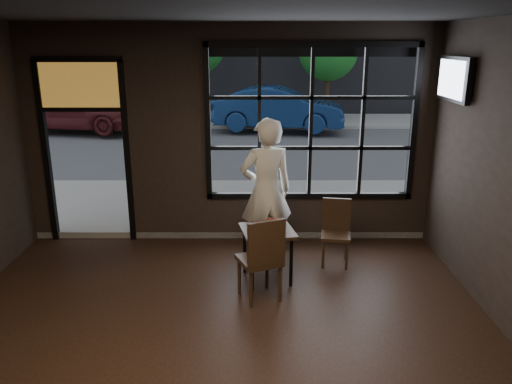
{
  "coord_description": "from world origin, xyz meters",
  "views": [
    {
      "loc": [
        0.39,
        -3.71,
        2.95
      ],
      "look_at": [
        0.4,
        2.2,
        1.15
      ],
      "focal_mm": 35.0,
      "sensor_mm": 36.0,
      "label": 1
    }
  ],
  "objects_px": {
    "man": "(266,191)",
    "navy_car": "(279,108)",
    "chair_near": "(259,257)",
    "cafe_table": "(267,254)"
  },
  "relations": [
    {
      "from": "man",
      "to": "navy_car",
      "type": "distance_m",
      "value": 10.05
    },
    {
      "from": "man",
      "to": "navy_car",
      "type": "xyz_separation_m",
      "value": [
        0.62,
        10.03,
        -0.19
      ]
    },
    {
      "from": "chair_near",
      "to": "navy_car",
      "type": "bearing_deg",
      "value": -116.75
    },
    {
      "from": "cafe_table",
      "to": "navy_car",
      "type": "distance_m",
      "value": 10.68
    },
    {
      "from": "cafe_table",
      "to": "chair_near",
      "type": "relative_size",
      "value": 0.66
    },
    {
      "from": "chair_near",
      "to": "cafe_table",
      "type": "bearing_deg",
      "value": -125.26
    },
    {
      "from": "chair_near",
      "to": "navy_car",
      "type": "relative_size",
      "value": 0.24
    },
    {
      "from": "man",
      "to": "chair_near",
      "type": "bearing_deg",
      "value": 69.54
    },
    {
      "from": "cafe_table",
      "to": "man",
      "type": "distance_m",
      "value": 0.9
    },
    {
      "from": "chair_near",
      "to": "man",
      "type": "height_order",
      "value": "man"
    }
  ]
}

